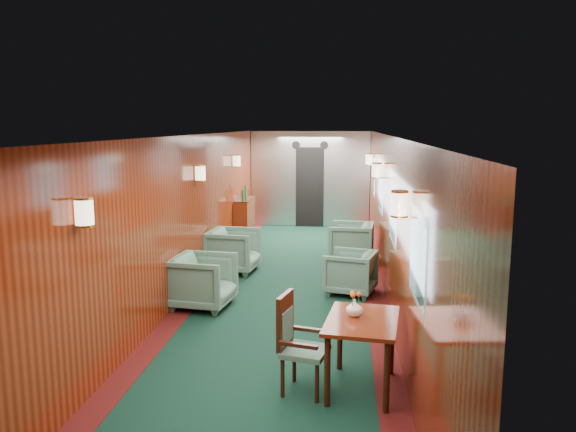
# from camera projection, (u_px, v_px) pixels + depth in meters

# --- Properties ---
(room) EXTENTS (12.00, 12.10, 2.40)m
(room) POSITION_uv_depth(u_px,v_px,m) (285.00, 188.00, 8.24)
(room) COLOR black
(room) RESTS_ON ground
(bulkhead) EXTENTS (2.98, 0.17, 2.39)m
(bulkhead) POSITION_uv_depth(u_px,v_px,m) (310.00, 180.00, 14.11)
(bulkhead) COLOR silver
(bulkhead) RESTS_ON ground
(windows_right) EXTENTS (0.02, 8.60, 0.80)m
(windows_right) POSITION_uv_depth(u_px,v_px,m) (386.00, 200.00, 8.36)
(windows_right) COLOR #A8AAAF
(windows_right) RESTS_ON ground
(wall_sconces) EXTENTS (2.97, 7.97, 0.25)m
(wall_sconces) POSITION_uv_depth(u_px,v_px,m) (289.00, 174.00, 8.77)
(wall_sconces) COLOR beige
(wall_sconces) RESTS_ON ground
(dining_table) EXTENTS (0.79, 1.03, 0.72)m
(dining_table) POSITION_uv_depth(u_px,v_px,m) (362.00, 330.00, 5.39)
(dining_table) COLOR maroon
(dining_table) RESTS_ON ground
(side_chair) EXTENTS (0.51, 0.53, 0.96)m
(side_chair) POSITION_uv_depth(u_px,v_px,m) (296.00, 339.00, 5.38)
(side_chair) COLOR #204C40
(side_chair) RESTS_ON ground
(credenza) EXTENTS (0.33, 1.05, 1.21)m
(credenza) POSITION_uv_depth(u_px,v_px,m) (245.00, 219.00, 12.49)
(credenza) COLOR maroon
(credenza) RESTS_ON ground
(flower_vase) EXTENTS (0.16, 0.16, 0.17)m
(flower_vase) POSITION_uv_depth(u_px,v_px,m) (354.00, 308.00, 5.45)
(flower_vase) COLOR white
(flower_vase) RESTS_ON dining_table
(armchair_left_near) EXTENTS (0.93, 0.91, 0.75)m
(armchair_left_near) POSITION_uv_depth(u_px,v_px,m) (203.00, 281.00, 7.89)
(armchair_left_near) COLOR #204C40
(armchair_left_near) RESTS_ON ground
(armchair_left_far) EXTENTS (0.92, 0.90, 0.76)m
(armchair_left_far) POSITION_uv_depth(u_px,v_px,m) (234.00, 250.00, 9.81)
(armchair_left_far) COLOR #204C40
(armchair_left_far) RESTS_ON ground
(armchair_right_near) EXTENTS (0.88, 0.87, 0.66)m
(armchair_right_near) POSITION_uv_depth(u_px,v_px,m) (350.00, 272.00, 8.55)
(armchair_right_near) COLOR #204C40
(armchair_right_near) RESTS_ON ground
(armchair_right_far) EXTENTS (0.88, 0.86, 0.74)m
(armchair_right_far) POSITION_uv_depth(u_px,v_px,m) (351.00, 242.00, 10.55)
(armchair_right_far) COLOR #204C40
(armchair_right_far) RESTS_ON ground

